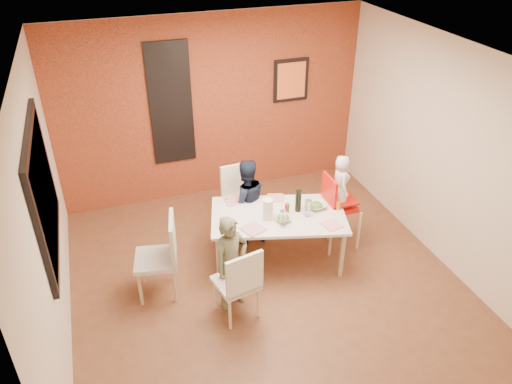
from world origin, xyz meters
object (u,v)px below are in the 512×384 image
object	(u,v)px
child_far	(246,202)
toddler	(341,181)
chair_left	(163,253)
high_chair	(337,204)
wine_bottle	(298,201)
chair_near	(240,281)
child_near	(231,263)
paper_towel_roll	(268,209)
dining_table	(278,219)
chair_far	(240,196)

from	to	relation	value
child_far	toddler	distance (m)	1.25
chair_left	high_chair	xyz separation A→B (m)	(2.26, 0.20, 0.06)
child_far	wine_bottle	world-z (taller)	child_far
toddler	wine_bottle	xyz separation A→B (m)	(-0.59, -0.05, -0.14)
wine_bottle	high_chair	bearing A→B (deg)	4.85
chair_near	toddler	size ratio (longest dim) A/B	1.34
chair_left	child_near	bearing A→B (deg)	67.93
paper_towel_roll	dining_table	bearing A→B (deg)	15.74
child_far	wine_bottle	size ratio (longest dim) A/B	4.20
chair_left	toddler	size ratio (longest dim) A/B	1.47
chair_near	chair_far	xyz separation A→B (m)	(0.50, 1.61, 0.02)
child_near	wine_bottle	size ratio (longest dim) A/B	4.11
high_chair	paper_towel_roll	world-z (taller)	high_chair
child_near	chair_near	bearing A→B (deg)	-107.74
high_chair	child_far	xyz separation A→B (m)	(-1.06, 0.48, -0.03)
high_chair	child_far	distance (m)	1.17
wine_bottle	chair_far	bearing A→B (deg)	123.50
chair_near	paper_towel_roll	distance (m)	1.03
dining_table	toddler	distance (m)	0.91
dining_table	chair_far	size ratio (longest dim) A/B	1.88
high_chair	wine_bottle	xyz separation A→B (m)	(-0.56, -0.05, 0.19)
chair_far	dining_table	bearing A→B (deg)	-75.83
chair_left	dining_table	bearing A→B (deg)	107.20
chair_near	child_far	xyz separation A→B (m)	(0.51, 1.36, 0.08)
toddler	high_chair	bearing A→B (deg)	102.15
chair_far	paper_towel_roll	size ratio (longest dim) A/B	3.61
chair_far	child_near	bearing A→B (deg)	-114.77
child_far	paper_towel_roll	size ratio (longest dim) A/B	4.46
high_chair	paper_towel_roll	distance (m)	0.99
paper_towel_roll	chair_far	bearing A→B (deg)	97.03
child_near	toddler	xyz separation A→B (m)	(1.62, 0.64, 0.38)
chair_left	paper_towel_roll	size ratio (longest dim) A/B	3.80
high_chair	child_near	size ratio (longest dim) A/B	0.90
child_near	child_far	size ratio (longest dim) A/B	0.98
chair_left	toddler	distance (m)	2.33
chair_near	child_far	bearing A→B (deg)	-122.32
dining_table	chair_left	distance (m)	1.45
chair_left	child_near	world-z (taller)	child_near
child_near	wine_bottle	bearing A→B (deg)	8.17
child_far	toddler	xyz separation A→B (m)	(1.09, -0.48, 0.36)
chair_near	chair_left	bearing A→B (deg)	-56.76
chair_near	wine_bottle	xyz separation A→B (m)	(1.01, 0.83, 0.30)
child_far	paper_towel_roll	distance (m)	0.62
chair_far	chair_near	bearing A→B (deg)	-111.31
chair_near	toddler	xyz separation A→B (m)	(1.60, 0.88, 0.44)
child_near	toddler	size ratio (longest dim) A/B	1.69
child_far	wine_bottle	xyz separation A→B (m)	(0.50, -0.53, 0.22)
chair_near	paper_towel_roll	bearing A→B (deg)	-139.32
high_chair	paper_towel_roll	bearing A→B (deg)	95.34
paper_towel_roll	toddler	bearing A→B (deg)	5.45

